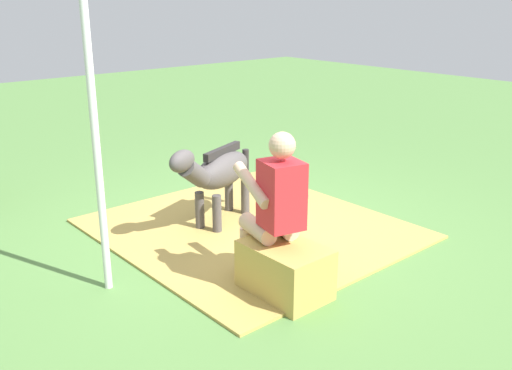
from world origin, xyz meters
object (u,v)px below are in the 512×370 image
object	(u,v)px
hay_bale	(285,270)
tent_pole_left	(95,131)
pony_standing	(218,172)
person_seated	(274,204)

from	to	relation	value
hay_bale	tent_pole_left	bearing A→B (deg)	45.00
hay_bale	pony_standing	world-z (taller)	pony_standing
tent_pole_left	pony_standing	bearing A→B (deg)	-72.37
pony_standing	tent_pole_left	bearing A→B (deg)	107.63
hay_bale	person_seated	distance (m)	0.52
person_seated	tent_pole_left	size ratio (longest dim) A/B	0.50
person_seated	tent_pole_left	distance (m)	1.44
pony_standing	tent_pole_left	distance (m)	1.70
hay_bale	tent_pole_left	world-z (taller)	tent_pole_left
hay_bale	tent_pole_left	size ratio (longest dim) A/B	0.26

